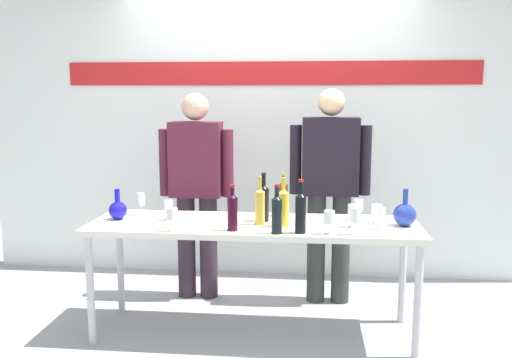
{
  "coord_description": "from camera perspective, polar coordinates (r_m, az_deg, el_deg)",
  "views": [
    {
      "loc": [
        0.37,
        -3.5,
        1.6
      ],
      "look_at": [
        0.0,
        0.15,
        1.04
      ],
      "focal_mm": 38.13,
      "sensor_mm": 36.0,
      "label": 1
    }
  ],
  "objects": [
    {
      "name": "wine_bottle_3",
      "position": [
        3.81,
        2.86,
        -1.93
      ],
      "size": [
        0.07,
        0.07,
        0.3
      ],
      "color": "#4B3412",
      "rests_on": "display_table"
    },
    {
      "name": "wine_bottle_6",
      "position": [
        3.39,
        -2.49,
        -3.34
      ],
      "size": [
        0.07,
        0.07,
        0.29
      ],
      "color": "black",
      "rests_on": "display_table"
    },
    {
      "name": "wine_glass_right_3",
      "position": [
        3.53,
        10.14,
        -3.28
      ],
      "size": [
        0.07,
        0.07,
        0.15
      ],
      "color": "white",
      "rests_on": "display_table"
    },
    {
      "name": "wine_bottle_4",
      "position": [
        3.54,
        0.41,
        -2.73
      ],
      "size": [
        0.07,
        0.07,
        0.32
      ],
      "color": "gold",
      "rests_on": "display_table"
    },
    {
      "name": "wine_bottle_1",
      "position": [
        3.33,
        4.7,
        -3.37
      ],
      "size": [
        0.07,
        0.07,
        0.33
      ],
      "color": "black",
      "rests_on": "display_table"
    },
    {
      "name": "wine_bottle_0",
      "position": [
        3.49,
        2.87,
        -2.88
      ],
      "size": [
        0.07,
        0.07,
        0.32
      ],
      "color": "gold",
      "rests_on": "display_table"
    },
    {
      "name": "wine_glass_right_5",
      "position": [
        3.68,
        12.55,
        -3.15
      ],
      "size": [
        0.07,
        0.07,
        0.13
      ],
      "color": "white",
      "rests_on": "display_table"
    },
    {
      "name": "wine_glass_right_4",
      "position": [
        3.49,
        12.94,
        -3.65
      ],
      "size": [
        0.06,
        0.06,
        0.14
      ],
      "color": "white",
      "rests_on": "display_table"
    },
    {
      "name": "wine_glass_left_0",
      "position": [
        3.41,
        -8.81,
        -3.66
      ],
      "size": [
        0.07,
        0.07,
        0.15
      ],
      "color": "white",
      "rests_on": "display_table"
    },
    {
      "name": "wine_glass_right_1",
      "position": [
        3.33,
        7.69,
        -4.05
      ],
      "size": [
        0.07,
        0.07,
        0.15
      ],
      "color": "white",
      "rests_on": "display_table"
    },
    {
      "name": "decanter_blue_left",
      "position": [
        3.82,
        -14.29,
        -3.12
      ],
      "size": [
        0.12,
        0.12,
        0.21
      ],
      "color": "#1714B6",
      "rests_on": "display_table"
    },
    {
      "name": "wine_bottle_2",
      "position": [
        3.63,
        0.8,
        -2.34
      ],
      "size": [
        0.07,
        0.07,
        0.33
      ],
      "color": "black",
      "rests_on": "display_table"
    },
    {
      "name": "wine_glass_left_2",
      "position": [
        3.72,
        -9.17,
        -2.85
      ],
      "size": [
        0.06,
        0.06,
        0.14
      ],
      "color": "white",
      "rests_on": "display_table"
    },
    {
      "name": "presenter_right",
      "position": [
        4.18,
        7.75,
        -0.33
      ],
      "size": [
        0.61,
        0.22,
        1.65
      ],
      "color": "#313532",
      "rests_on": "ground"
    },
    {
      "name": "display_table",
      "position": [
        3.63,
        -0.24,
        -5.6
      ],
      "size": [
        2.18,
        0.65,
        0.77
      ],
      "color": "white",
      "rests_on": "ground"
    },
    {
      "name": "wine_glass_right_2",
      "position": [
        3.77,
        10.72,
        -2.76
      ],
      "size": [
        0.06,
        0.06,
        0.14
      ],
      "color": "white",
      "rests_on": "display_table"
    },
    {
      "name": "back_wall",
      "position": [
        4.82,
        1.39,
        7.54
      ],
      "size": [
        5.09,
        0.11,
        3.0
      ],
      "color": "white",
      "rests_on": "ground"
    },
    {
      "name": "decanter_blue_right",
      "position": [
        3.64,
        15.34,
        -3.58
      ],
      "size": [
        0.15,
        0.15,
        0.24
      ],
      "color": "#22389A",
      "rests_on": "display_table"
    },
    {
      "name": "ground_plane",
      "position": [
        3.86,
        -0.23,
        -15.77
      ],
      "size": [
        10.0,
        10.0,
        0.0
      ],
      "primitive_type": "plane",
      "color": "#94989E"
    },
    {
      "name": "wine_glass_right_0",
      "position": [
        3.34,
        10.33,
        -3.78
      ],
      "size": [
        0.07,
        0.07,
        0.17
      ],
      "color": "white",
      "rests_on": "display_table"
    },
    {
      "name": "wine_bottle_5",
      "position": [
        3.31,
        2.19,
        -3.55
      ],
      "size": [
        0.06,
        0.06,
        0.3
      ],
      "color": "black",
      "rests_on": "display_table"
    },
    {
      "name": "presenter_left",
      "position": [
        4.28,
        -6.26,
        -0.45
      ],
      "size": [
        0.59,
        0.22,
        1.62
      ],
      "color": "#332530",
      "rests_on": "ground"
    },
    {
      "name": "wine_glass_left_1",
      "position": [
        3.88,
        -12.0,
        -2.14
      ],
      "size": [
        0.06,
        0.06,
        0.16
      ],
      "color": "white",
      "rests_on": "display_table"
    }
  ]
}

